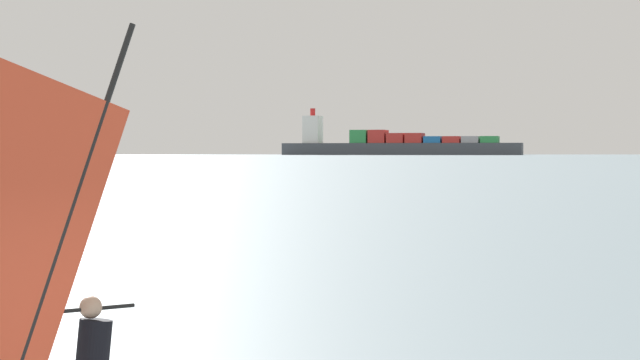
# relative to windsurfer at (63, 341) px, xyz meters

# --- Properties ---
(windsurfer) EXTENTS (2.89, 2.90, 4.18)m
(windsurfer) POSITION_rel_windsurfer_xyz_m (0.00, 0.00, 0.00)
(windsurfer) COLOR white
(windsurfer) RESTS_ON ground_plane
(cargo_ship) EXTENTS (189.39, 33.47, 37.24)m
(cargo_ship) POSITION_rel_windsurfer_xyz_m (-96.20, 843.69, 7.17)
(cargo_ship) COLOR #3F444C
(cargo_ship) RESTS_ON ground_plane
(distant_headland) EXTENTS (976.52, 344.64, 38.07)m
(distant_headland) POSITION_rel_windsurfer_xyz_m (138.81, 1597.20, 18.04)
(distant_headland) COLOR #756B56
(distant_headland) RESTS_ON ground_plane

